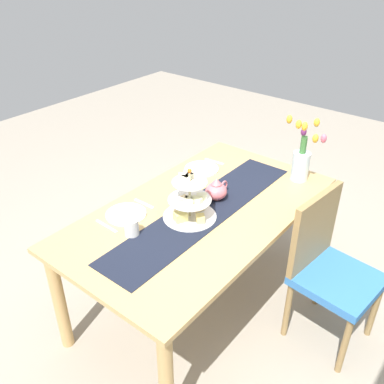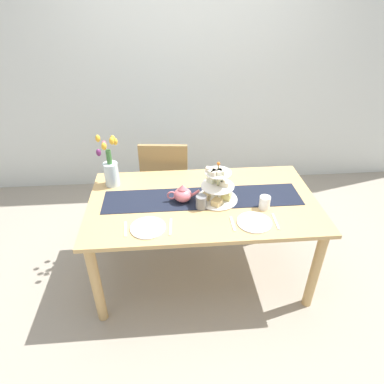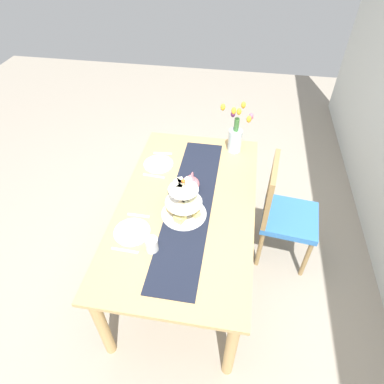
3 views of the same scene
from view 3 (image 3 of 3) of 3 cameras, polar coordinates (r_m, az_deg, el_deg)
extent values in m
plane|color=gray|center=(2.83, -0.75, -12.43)|extent=(8.00, 8.00, 0.00)
cube|color=tan|center=(2.28, -0.92, -2.30)|extent=(1.66, 0.93, 0.03)
cylinder|color=tan|center=(3.14, -5.52, 3.70)|extent=(0.07, 0.07, 0.69)
cylinder|color=tan|center=(2.26, -15.28, -21.45)|extent=(0.07, 0.07, 0.69)
cylinder|color=tan|center=(3.07, 9.02, 2.12)|extent=(0.07, 0.07, 0.69)
cylinder|color=tan|center=(2.15, 6.77, -25.20)|extent=(0.07, 0.07, 0.69)
cylinder|color=olive|center=(2.76, 19.14, -10.90)|extent=(0.04, 0.04, 0.41)
cylinder|color=olive|center=(2.99, 19.32, -5.45)|extent=(0.04, 0.04, 0.41)
cylinder|color=olive|center=(2.72, 11.63, -9.61)|extent=(0.04, 0.04, 0.41)
cylinder|color=olive|center=(2.96, 12.50, -4.21)|extent=(0.04, 0.04, 0.41)
cube|color=#3370B7|center=(2.68, 16.58, -4.31)|extent=(0.46, 0.46, 0.05)
cube|color=olive|center=(2.50, 13.43, 0.37)|extent=(0.42, 0.08, 0.45)
cube|color=black|center=(2.27, -0.28, -2.07)|extent=(1.45, 0.30, 0.00)
cylinder|color=beige|center=(2.10, -1.46, -1.21)|extent=(0.01, 0.01, 0.28)
cylinder|color=white|center=(2.20, -1.39, -3.77)|extent=(0.30, 0.30, 0.01)
cylinder|color=white|center=(2.12, -1.44, -1.74)|extent=(0.24, 0.24, 0.01)
cylinder|color=white|center=(2.04, -1.50, 0.45)|extent=(0.19, 0.19, 0.01)
cube|color=#E1D67B|center=(2.13, -2.07, -4.49)|extent=(0.09, 0.08, 0.05)
cube|color=#E6D47B|center=(2.16, 0.69, -3.77)|extent=(0.07, 0.07, 0.04)
cube|color=#D7C188|center=(2.23, -1.14, -1.86)|extent=(0.07, 0.07, 0.04)
cube|color=#E0BF7D|center=(2.20, -3.45, -2.80)|extent=(0.09, 0.09, 0.04)
cube|color=beige|center=(2.07, -2.00, -2.25)|extent=(0.06, 0.05, 0.03)
cube|color=beige|center=(2.08, -0.99, -2.05)|extent=(0.06, 0.07, 0.03)
cube|color=beige|center=(2.09, -0.05, -1.61)|extent=(0.04, 0.06, 0.03)
cube|color=beige|center=(2.13, 0.12, -0.76)|extent=(0.06, 0.07, 0.03)
cube|color=beige|center=(2.07, -0.91, 1.86)|extent=(0.07, 0.05, 0.03)
cube|color=silver|center=(2.07, -2.02, 1.79)|extent=(0.07, 0.06, 0.03)
cube|color=#F1E2C4|center=(2.06, -2.36, 1.58)|extent=(0.06, 0.07, 0.03)
cube|color=silver|center=(2.03, -2.38, 0.90)|extent=(0.04, 0.06, 0.03)
cube|color=beige|center=(2.02, -2.28, 0.54)|extent=(0.07, 0.06, 0.03)
sphere|color=orange|center=(1.99, -1.53, 1.91)|extent=(0.02, 0.02, 0.02)
ellipsoid|color=#D66B75|center=(2.34, -0.30, 1.42)|extent=(0.13, 0.13, 0.10)
cone|color=#D66B75|center=(2.29, -0.30, 2.69)|extent=(0.06, 0.06, 0.04)
cylinder|color=#D66B75|center=(2.27, -0.68, 0.11)|extent=(0.07, 0.02, 0.06)
torus|color=#D66B75|center=(2.40, 0.02, 2.68)|extent=(0.07, 0.01, 0.07)
cylinder|color=silver|center=(2.72, 7.44, 8.81)|extent=(0.11, 0.11, 0.19)
cylinder|color=#3D7538|center=(2.64, 7.72, 11.38)|extent=(0.04, 0.04, 0.12)
ellipsoid|color=yellow|center=(2.53, 8.15, 13.62)|extent=(0.04, 0.04, 0.06)
ellipsoid|color=yellow|center=(2.55, 9.82, 12.30)|extent=(0.04, 0.04, 0.06)
ellipsoid|color=#E5607A|center=(2.64, 10.20, 12.74)|extent=(0.04, 0.04, 0.06)
ellipsoid|color=yellow|center=(2.63, 8.90, 14.66)|extent=(0.04, 0.04, 0.06)
ellipsoid|color=#6B2860|center=(2.66, 7.12, 13.28)|extent=(0.04, 0.04, 0.06)
ellipsoid|color=yellow|center=(2.57, 5.37, 14.42)|extent=(0.04, 0.04, 0.06)
ellipsoid|color=yellow|center=(2.53, 7.24, 13.78)|extent=(0.04, 0.04, 0.06)
cylinder|color=white|center=(2.60, -5.83, 4.84)|extent=(0.23, 0.23, 0.01)
cube|color=silver|center=(2.72, -5.09, 6.68)|extent=(0.03, 0.15, 0.01)
cube|color=silver|center=(2.50, -6.62, 2.76)|extent=(0.03, 0.17, 0.01)
cylinder|color=white|center=(2.13, -10.34, -6.81)|extent=(0.23, 0.23, 0.01)
cube|color=silver|center=(2.22, -9.23, -4.03)|extent=(0.02, 0.15, 0.01)
cube|color=silver|center=(2.05, -11.53, -9.89)|extent=(0.02, 0.17, 0.01)
cylinder|color=slate|center=(2.27, -3.27, -0.40)|extent=(0.08, 0.08, 0.09)
cylinder|color=white|center=(1.99, -6.98, -9.03)|extent=(0.08, 0.08, 0.09)
camera|label=1|loc=(0.97, 87.72, -19.79)|focal=39.54mm
camera|label=2|loc=(2.93, -48.10, 26.20)|focal=30.96mm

